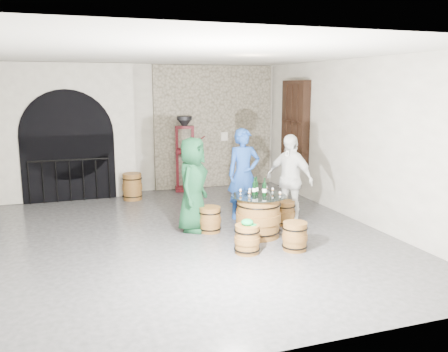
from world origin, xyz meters
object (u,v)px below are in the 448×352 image
object	(u,v)px
barrel_stool_near_left	(247,239)
barrel_stool_left	(210,219)
wine_bottle_right	(256,187)
person_green	(193,184)
corking_press	(185,148)
barrel_stool_far	(247,211)
side_barrel	(132,187)
wine_bottle_center	(264,189)
wine_bottle_left	(254,188)
person_blue	(244,174)
barrel_stool_right	(284,213)
barrel_stool_near_right	(295,236)
barrel_table	(258,216)
person_white	(289,179)

from	to	relation	value
barrel_stool_near_left	barrel_stool_left	bearing A→B (deg)	99.88
barrel_stool_near_left	wine_bottle_right	world-z (taller)	wine_bottle_right
person_green	corking_press	size ratio (longest dim) A/B	0.92
barrel_stool_far	side_barrel	distance (m)	3.25
person_green	wine_bottle_right	world-z (taller)	person_green
person_green	wine_bottle_center	world-z (taller)	person_green
barrel_stool_near_left	wine_bottle_left	bearing A→B (deg)	60.45
wine_bottle_right	corking_press	xyz separation A→B (m)	(-0.26, 4.05, 0.23)
person_green	wine_bottle_left	xyz separation A→B (m)	(0.94, -0.70, 0.01)
barrel_stool_far	side_barrel	size ratio (longest dim) A/B	0.74
barrel_stool_near_left	wine_bottle_left	xyz separation A→B (m)	(0.45, 0.79, 0.65)
person_green	person_blue	bearing A→B (deg)	-33.40
barrel_stool_right	side_barrel	distance (m)	3.95
barrel_stool_left	barrel_stool_near_right	size ratio (longest dim) A/B	1.00
barrel_table	person_white	size ratio (longest dim) A/B	0.56
person_white	wine_bottle_left	xyz separation A→B (m)	(-0.97, -0.56, 0.01)
barrel_stool_left	person_white	world-z (taller)	person_white
wine_bottle_center	wine_bottle_right	distance (m)	0.18
barrel_stool_near_right	wine_bottle_center	size ratio (longest dim) A/B	1.45
barrel_stool_near_left	corking_press	xyz separation A→B (m)	(0.24, 4.88, 0.88)
wine_bottle_right	side_barrel	distance (m)	3.93
barrel_stool_far	person_blue	size ratio (longest dim) A/B	0.26
side_barrel	barrel_table	bearing A→B (deg)	-64.13
barrel_stool_near_left	corking_press	bearing A→B (deg)	87.22
barrel_stool_far	barrel_stool_near_left	distance (m)	1.79
barrel_stool_near_right	corking_press	bearing A→B (deg)	96.42
person_blue	wine_bottle_center	size ratio (longest dim) A/B	5.66
barrel_table	barrel_stool_left	world-z (taller)	barrel_table
barrel_stool_left	corking_press	distance (m)	3.72
person_white	wine_bottle_right	size ratio (longest dim) A/B	5.41
wine_bottle_right	corking_press	world-z (taller)	corking_press
wine_bottle_left	person_white	bearing A→B (deg)	29.92
barrel_stool_near_left	barrel_stool_near_right	bearing A→B (deg)	-8.29
barrel_stool_far	barrel_stool_right	size ratio (longest dim) A/B	1.00
barrel_stool_near_right	person_white	bearing A→B (deg)	67.07
barrel_stool_near_right	side_barrel	distance (m)	4.87
barrel_stool_near_right	person_blue	world-z (taller)	person_blue
person_blue	wine_bottle_center	bearing A→B (deg)	-91.14
barrel_stool_left	person_blue	xyz separation A→B (m)	(0.93, 0.66, 0.69)
person_blue	person_white	size ratio (longest dim) A/B	1.05
side_barrel	barrel_stool_near_right	bearing A→B (deg)	-65.64
barrel_table	corking_press	xyz separation A→B (m)	(-0.28, 4.12, 0.74)
barrel_stool_near_right	person_green	distance (m)	2.16
barrel_table	barrel_stool_near_left	size ratio (longest dim) A/B	2.07
barrel_stool_near_right	barrel_stool_near_left	xyz separation A→B (m)	(-0.80, 0.12, 0.00)
barrel_stool_far	person_white	size ratio (longest dim) A/B	0.27
barrel_stool_right	corking_press	size ratio (longest dim) A/B	0.25
barrel_table	person_green	size ratio (longest dim) A/B	0.56
barrel_stool_near_right	wine_bottle_left	xyz separation A→B (m)	(-0.35, 0.90, 0.65)
barrel_stool_left	barrel_stool_near_left	size ratio (longest dim) A/B	1.00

